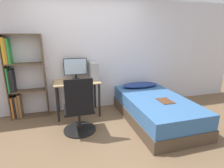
{
  "coord_description": "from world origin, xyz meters",
  "views": [
    {
      "loc": [
        -0.59,
        -2.51,
        1.7
      ],
      "look_at": [
        0.34,
        0.75,
        0.75
      ],
      "focal_mm": 28.0,
      "sensor_mm": 36.0,
      "label": 1
    }
  ],
  "objects_px": {
    "bed": "(155,109)",
    "monitor": "(76,68)",
    "pc_tower": "(93,71)",
    "office_chair": "(79,113)",
    "bookshelf": "(18,81)",
    "keyboard": "(77,82)"
  },
  "relations": [
    {
      "from": "office_chair",
      "to": "bed",
      "type": "xyz_separation_m",
      "value": [
        1.54,
        0.07,
        -0.14
      ]
    },
    {
      "from": "bed",
      "to": "monitor",
      "type": "relative_size",
      "value": 4.07
    },
    {
      "from": "pc_tower",
      "to": "keyboard",
      "type": "bearing_deg",
      "value": -151.74
    },
    {
      "from": "monitor",
      "to": "keyboard",
      "type": "bearing_deg",
      "value": -91.5
    },
    {
      "from": "bed",
      "to": "monitor",
      "type": "distance_m",
      "value": 1.91
    },
    {
      "from": "pc_tower",
      "to": "bed",
      "type": "bearing_deg",
      "value": -35.87
    },
    {
      "from": "office_chair",
      "to": "bed",
      "type": "distance_m",
      "value": 1.55
    },
    {
      "from": "monitor",
      "to": "office_chair",
      "type": "bearing_deg",
      "value": -92.96
    },
    {
      "from": "office_chair",
      "to": "monitor",
      "type": "distance_m",
      "value": 1.18
    },
    {
      "from": "keyboard",
      "to": "pc_tower",
      "type": "relative_size",
      "value": 1.12
    },
    {
      "from": "office_chair",
      "to": "pc_tower",
      "type": "xyz_separation_m",
      "value": [
        0.42,
        0.87,
        0.57
      ]
    },
    {
      "from": "bed",
      "to": "monitor",
      "type": "bearing_deg",
      "value": 148.16
    },
    {
      "from": "keyboard",
      "to": "pc_tower",
      "type": "distance_m",
      "value": 0.47
    },
    {
      "from": "office_chair",
      "to": "pc_tower",
      "type": "height_order",
      "value": "pc_tower"
    },
    {
      "from": "office_chair",
      "to": "keyboard",
      "type": "height_order",
      "value": "office_chair"
    },
    {
      "from": "bookshelf",
      "to": "office_chair",
      "type": "height_order",
      "value": "bookshelf"
    },
    {
      "from": "office_chair",
      "to": "pc_tower",
      "type": "bearing_deg",
      "value": 64.01
    },
    {
      "from": "monitor",
      "to": "keyboard",
      "type": "xyz_separation_m",
      "value": [
        -0.01,
        -0.32,
        -0.25
      ]
    },
    {
      "from": "office_chair",
      "to": "pc_tower",
      "type": "relative_size",
      "value": 2.63
    },
    {
      "from": "bed",
      "to": "pc_tower",
      "type": "height_order",
      "value": "pc_tower"
    },
    {
      "from": "pc_tower",
      "to": "office_chair",
      "type": "bearing_deg",
      "value": -115.99
    },
    {
      "from": "bed",
      "to": "monitor",
      "type": "height_order",
      "value": "monitor"
    }
  ]
}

